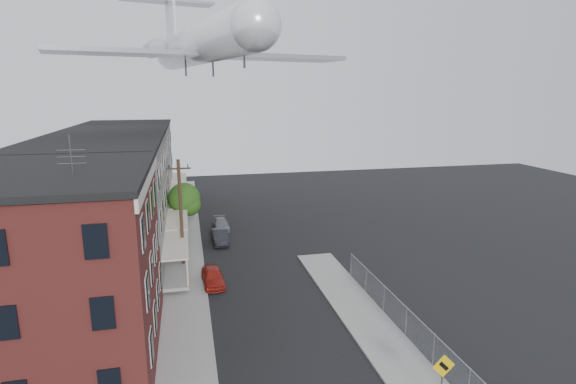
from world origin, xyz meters
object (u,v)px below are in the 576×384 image
utility_pole (181,215)px  car_mid (220,237)px  warning_sign (443,373)px  airplane (200,44)px  car_far (221,224)px  car_near (213,277)px  street_tree (186,200)px

utility_pole → car_mid: size_ratio=2.33×
warning_sign → airplane: (-8.79, 30.66, 16.61)m
car_mid → airplane: bearing=97.5°
warning_sign → car_far: 30.63m
utility_pole → car_mid: bearing=61.5°
warning_sign → utility_pole: (-11.20, 19.03, 2.79)m
warning_sign → utility_pole: bearing=120.5°
warning_sign → car_near: size_ratio=0.76×
airplane → car_far: bearing=-34.8°
utility_pole → car_mid: utility_pole is taller
warning_sign → street_tree: bearing=110.6°
warning_sign → airplane: airplane is taller
warning_sign → car_near: bearing=119.8°
warning_sign → car_mid: (-7.85, 25.19, -1.25)m
car_mid → airplane: size_ratio=0.12×
utility_pole → car_near: size_ratio=2.43×
car_near → airplane: (0.31, 14.76, 17.86)m
utility_pole → street_tree: size_ratio=1.73×
car_far → airplane: airplane is taller
utility_pole → airplane: 18.22m
utility_pole → street_tree: 10.00m
car_near → car_far: size_ratio=1.00×
airplane → car_mid: bearing=-80.3°
warning_sign → street_tree: size_ratio=0.54×
car_near → car_mid: car_mid is taller
street_tree → car_mid: street_tree is taller
car_mid → car_far: size_ratio=1.04×
warning_sign → car_far: warning_sign is taller
street_tree → car_near: street_tree is taller
street_tree → airplane: (2.08, 1.71, 15.05)m
car_near → utility_pole: bearing=120.2°
airplane → street_tree: bearing=-140.7°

